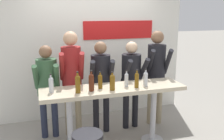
# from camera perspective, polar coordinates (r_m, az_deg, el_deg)

# --- Properties ---
(back_wall) EXTENTS (3.79, 0.12, 2.57)m
(back_wall) POSITION_cam_1_polar(r_m,az_deg,el_deg) (5.06, -4.31, 3.88)
(back_wall) COLOR silver
(back_wall) RESTS_ON ground_plane
(tasting_table) EXTENTS (2.19, 0.56, 0.99)m
(tasting_table) POSITION_cam_1_polar(r_m,az_deg,el_deg) (3.84, 0.36, -6.34)
(tasting_table) COLOR beige
(tasting_table) RESTS_ON ground_plane
(person_far_left) EXTENTS (0.43, 0.52, 1.59)m
(person_far_left) POSITION_cam_1_polar(r_m,az_deg,el_deg) (4.23, -14.58, -2.66)
(person_far_left) COLOR #23283D
(person_far_left) RESTS_ON ground_plane
(person_left) EXTENTS (0.42, 0.56, 1.80)m
(person_left) POSITION_cam_1_polar(r_m,az_deg,el_deg) (4.20, -9.21, -0.38)
(person_left) COLOR gray
(person_left) RESTS_ON ground_plane
(person_center_left) EXTENTS (0.44, 0.54, 1.63)m
(person_center_left) POSITION_cam_1_polar(r_m,az_deg,el_deg) (4.28, -2.57, -1.68)
(person_center_left) COLOR black
(person_center_left) RESTS_ON ground_plane
(person_center) EXTENTS (0.44, 0.54, 1.60)m
(person_center) POSITION_cam_1_polar(r_m,az_deg,el_deg) (4.46, 4.45, -1.31)
(person_center) COLOR black
(person_center) RESTS_ON ground_plane
(person_center_right) EXTENTS (0.46, 0.58, 1.78)m
(person_center_right) POSITION_cam_1_polar(r_m,az_deg,el_deg) (4.65, 10.11, 0.69)
(person_center_right) COLOR gray
(person_center_right) RESTS_ON ground_plane
(wine_bottle_0) EXTENTS (0.06, 0.06, 0.26)m
(wine_bottle_0) POSITION_cam_1_polar(r_m,az_deg,el_deg) (3.79, 3.31, -2.11)
(wine_bottle_0) COLOR #B7BCC1
(wine_bottle_0) RESTS_ON tasting_table
(wine_bottle_1) EXTENTS (0.07, 0.07, 0.26)m
(wine_bottle_1) POSITION_cam_1_polar(r_m,az_deg,el_deg) (3.71, -2.73, -2.44)
(wine_bottle_1) COLOR brown
(wine_bottle_1) RESTS_ON tasting_table
(wine_bottle_2) EXTENTS (0.08, 0.08, 0.31)m
(wine_bottle_2) POSITION_cam_1_polar(r_m,az_deg,el_deg) (3.59, -4.74, -2.64)
(wine_bottle_2) COLOR #4C1E0F
(wine_bottle_2) RESTS_ON tasting_table
(wine_bottle_3) EXTENTS (0.07, 0.07, 0.31)m
(wine_bottle_3) POSITION_cam_1_polar(r_m,az_deg,el_deg) (3.53, -7.82, -2.99)
(wine_bottle_3) COLOR brown
(wine_bottle_3) RESTS_ON tasting_table
(wine_bottle_4) EXTENTS (0.08, 0.08, 0.28)m
(wine_bottle_4) POSITION_cam_1_polar(r_m,az_deg,el_deg) (3.62, 0.07, -2.64)
(wine_bottle_4) COLOR brown
(wine_bottle_4) RESTS_ON tasting_table
(wine_bottle_5) EXTENTS (0.06, 0.06, 0.28)m
(wine_bottle_5) POSITION_cam_1_polar(r_m,az_deg,el_deg) (3.76, 5.67, -2.13)
(wine_bottle_5) COLOR brown
(wine_bottle_5) RESTS_ON tasting_table
(wine_bottle_6) EXTENTS (0.07, 0.07, 0.27)m
(wine_bottle_6) POSITION_cam_1_polar(r_m,az_deg,el_deg) (3.62, -13.75, -3.13)
(wine_bottle_6) COLOR #B7BCC1
(wine_bottle_6) RESTS_ON tasting_table
(wine_bottle_7) EXTENTS (0.07, 0.07, 0.27)m
(wine_bottle_7) POSITION_cam_1_polar(r_m,az_deg,el_deg) (3.85, 7.68, -1.88)
(wine_bottle_7) COLOR #B7BCC1
(wine_bottle_7) RESTS_ON tasting_table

